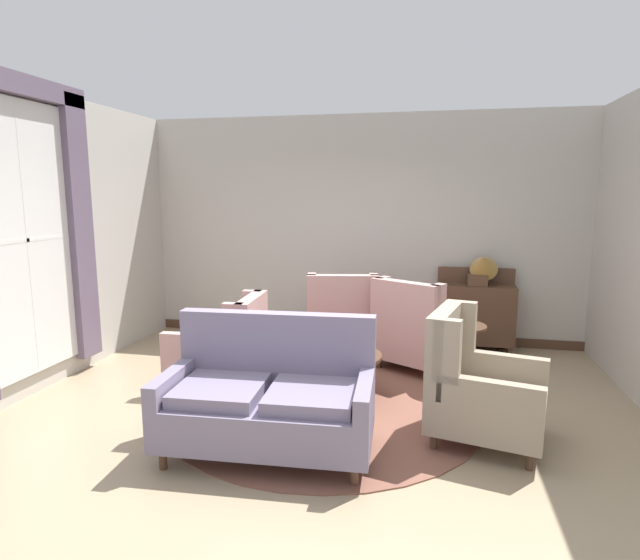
{
  "coord_description": "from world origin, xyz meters",
  "views": [
    {
      "loc": [
        0.92,
        -4.24,
        1.99
      ],
      "look_at": [
        -0.12,
        0.68,
        1.15
      ],
      "focal_mm": 28.99,
      "sensor_mm": 36.0,
      "label": 1
    }
  ],
  "objects_px": {
    "settee": "(269,399)",
    "armchair_near_window": "(415,332)",
    "side_table": "(459,349)",
    "sideboard": "(475,313)",
    "armchair_beside_settee": "(225,347)",
    "porcelain_vase": "(337,340)",
    "coffee_table": "(338,362)",
    "armchair_foreground_right": "(477,387)",
    "gramophone": "(482,266)",
    "armchair_back_corner": "(342,321)"
  },
  "relations": [
    {
      "from": "settee",
      "to": "armchair_beside_settee",
      "type": "distance_m",
      "value": 1.56
    },
    {
      "from": "armchair_near_window",
      "to": "gramophone",
      "type": "relative_size",
      "value": 2.12
    },
    {
      "from": "settee",
      "to": "sideboard",
      "type": "bearing_deg",
      "value": 56.88
    },
    {
      "from": "coffee_table",
      "to": "gramophone",
      "type": "xyz_separation_m",
      "value": [
        1.48,
        1.85,
        0.73
      ]
    },
    {
      "from": "armchair_foreground_right",
      "to": "side_table",
      "type": "distance_m",
      "value": 1.19
    },
    {
      "from": "armchair_beside_settee",
      "to": "sideboard",
      "type": "distance_m",
      "value": 3.21
    },
    {
      "from": "coffee_table",
      "to": "armchair_near_window",
      "type": "xyz_separation_m",
      "value": [
        0.71,
        1.01,
        0.07
      ]
    },
    {
      "from": "side_table",
      "to": "sideboard",
      "type": "relative_size",
      "value": 0.63
    },
    {
      "from": "porcelain_vase",
      "to": "armchair_beside_settee",
      "type": "relative_size",
      "value": 0.36
    },
    {
      "from": "coffee_table",
      "to": "porcelain_vase",
      "type": "xyz_separation_m",
      "value": [
        -0.01,
        -0.02,
        0.23
      ]
    },
    {
      "from": "armchair_foreground_right",
      "to": "armchair_back_corner",
      "type": "relative_size",
      "value": 1.01
    },
    {
      "from": "armchair_back_corner",
      "to": "sideboard",
      "type": "bearing_deg",
      "value": -171.57
    },
    {
      "from": "armchair_foreground_right",
      "to": "armchair_near_window",
      "type": "height_order",
      "value": "armchair_foreground_right"
    },
    {
      "from": "armchair_back_corner",
      "to": "gramophone",
      "type": "xyz_separation_m",
      "value": [
        1.67,
        0.46,
        0.67
      ]
    },
    {
      "from": "armchair_foreground_right",
      "to": "porcelain_vase",
      "type": "bearing_deg",
      "value": 78.68
    },
    {
      "from": "armchair_foreground_right",
      "to": "armchair_beside_settee",
      "type": "height_order",
      "value": "armchair_foreground_right"
    },
    {
      "from": "coffee_table",
      "to": "side_table",
      "type": "xyz_separation_m",
      "value": [
        1.17,
        0.59,
        0.03
      ]
    },
    {
      "from": "armchair_back_corner",
      "to": "sideboard",
      "type": "distance_m",
      "value": 1.72
    },
    {
      "from": "gramophone",
      "to": "settee",
      "type": "bearing_deg",
      "value": -121.53
    },
    {
      "from": "armchair_back_corner",
      "to": "side_table",
      "type": "xyz_separation_m",
      "value": [
        1.36,
        -0.8,
        -0.04
      ]
    },
    {
      "from": "porcelain_vase",
      "to": "gramophone",
      "type": "bearing_deg",
      "value": 51.4
    },
    {
      "from": "coffee_table",
      "to": "side_table",
      "type": "height_order",
      "value": "side_table"
    },
    {
      "from": "coffee_table",
      "to": "sideboard",
      "type": "relative_size",
      "value": 0.81
    },
    {
      "from": "armchair_back_corner",
      "to": "armchair_foreground_right",
      "type": "bearing_deg",
      "value": 115.47
    },
    {
      "from": "armchair_back_corner",
      "to": "side_table",
      "type": "relative_size",
      "value": 1.59
    },
    {
      "from": "gramophone",
      "to": "armchair_foreground_right",
      "type": "bearing_deg",
      "value": -95.57
    },
    {
      "from": "armchair_beside_settee",
      "to": "settee",
      "type": "bearing_deg",
      "value": 31.72
    },
    {
      "from": "porcelain_vase",
      "to": "armchair_near_window",
      "type": "distance_m",
      "value": 1.27
    },
    {
      "from": "settee",
      "to": "side_table",
      "type": "xyz_separation_m",
      "value": [
        1.51,
        1.72,
        -0.02
      ]
    },
    {
      "from": "armchair_near_window",
      "to": "armchair_beside_settee",
      "type": "bearing_deg",
      "value": 54.71
    },
    {
      "from": "armchair_foreground_right",
      "to": "gramophone",
      "type": "xyz_separation_m",
      "value": [
        0.24,
        2.45,
        0.66
      ]
    },
    {
      "from": "sideboard",
      "to": "gramophone",
      "type": "distance_m",
      "value": 0.63
    },
    {
      "from": "coffee_table",
      "to": "gramophone",
      "type": "height_order",
      "value": "gramophone"
    },
    {
      "from": "porcelain_vase",
      "to": "settee",
      "type": "relative_size",
      "value": 0.21
    },
    {
      "from": "armchair_foreground_right",
      "to": "side_table",
      "type": "bearing_deg",
      "value": 17.19
    },
    {
      "from": "porcelain_vase",
      "to": "armchair_back_corner",
      "type": "distance_m",
      "value": 1.43
    },
    {
      "from": "armchair_beside_settee",
      "to": "porcelain_vase",
      "type": "bearing_deg",
      "value": 78.97
    },
    {
      "from": "porcelain_vase",
      "to": "armchair_foreground_right",
      "type": "bearing_deg",
      "value": -24.75
    },
    {
      "from": "armchair_near_window",
      "to": "side_table",
      "type": "height_order",
      "value": "armchair_near_window"
    },
    {
      "from": "settee",
      "to": "gramophone",
      "type": "bearing_deg",
      "value": 55.44
    },
    {
      "from": "settee",
      "to": "armchair_near_window",
      "type": "xyz_separation_m",
      "value": [
        1.05,
        2.14,
        0.02
      ]
    },
    {
      "from": "porcelain_vase",
      "to": "armchair_foreground_right",
      "type": "xyz_separation_m",
      "value": [
        1.25,
        -0.58,
        -0.16
      ]
    },
    {
      "from": "armchair_beside_settee",
      "to": "side_table",
      "type": "relative_size",
      "value": 1.44
    },
    {
      "from": "armchair_near_window",
      "to": "gramophone",
      "type": "distance_m",
      "value": 1.32
    },
    {
      "from": "settee",
      "to": "gramophone",
      "type": "xyz_separation_m",
      "value": [
        1.83,
        2.98,
        0.68
      ]
    },
    {
      "from": "armchair_foreground_right",
      "to": "sideboard",
      "type": "xyz_separation_m",
      "value": [
        0.19,
        2.54,
        0.04
      ]
    },
    {
      "from": "settee",
      "to": "armchair_near_window",
      "type": "height_order",
      "value": "armchair_near_window"
    },
    {
      "from": "armchair_back_corner",
      "to": "sideboard",
      "type": "xyz_separation_m",
      "value": [
        1.63,
        0.55,
        0.05
      ]
    },
    {
      "from": "armchair_beside_settee",
      "to": "armchair_back_corner",
      "type": "bearing_deg",
      "value": 136.8
    },
    {
      "from": "settee",
      "to": "armchair_foreground_right",
      "type": "distance_m",
      "value": 1.67
    }
  ]
}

